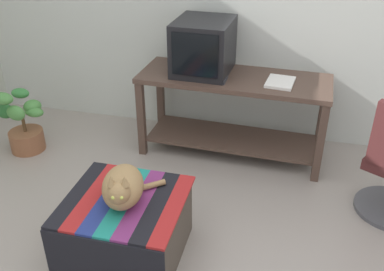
{
  "coord_description": "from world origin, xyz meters",
  "views": [
    {
      "loc": [
        0.63,
        -1.71,
        2.05
      ],
      "look_at": [
        -0.01,
        0.85,
        0.55
      ],
      "focal_mm": 40.91,
      "sensor_mm": 36.0,
      "label": 1
    }
  ],
  "objects_px": {
    "desk": "(233,102)",
    "tv_monitor": "(203,47)",
    "book": "(280,82)",
    "cat": "(123,187)",
    "potted_plant": "(23,126)",
    "keyboard": "(202,78)",
    "ottoman_with_blanket": "(127,227)"
  },
  "relations": [
    {
      "from": "keyboard",
      "to": "potted_plant",
      "type": "height_order",
      "value": "keyboard"
    },
    {
      "from": "book",
      "to": "ottoman_with_blanket",
      "type": "height_order",
      "value": "book"
    },
    {
      "from": "cat",
      "to": "potted_plant",
      "type": "height_order",
      "value": "cat"
    },
    {
      "from": "desk",
      "to": "ottoman_with_blanket",
      "type": "xyz_separation_m",
      "value": [
        -0.43,
        -1.39,
        -0.27
      ]
    },
    {
      "from": "desk",
      "to": "book",
      "type": "distance_m",
      "value": 0.44
    },
    {
      "from": "desk",
      "to": "tv_monitor",
      "type": "height_order",
      "value": "tv_monitor"
    },
    {
      "from": "desk",
      "to": "book",
      "type": "xyz_separation_m",
      "value": [
        0.37,
        -0.06,
        0.24
      ]
    },
    {
      "from": "cat",
      "to": "potted_plant",
      "type": "distance_m",
      "value": 1.71
    },
    {
      "from": "ottoman_with_blanket",
      "to": "keyboard",
      "type": "bearing_deg",
      "value": 81.85
    },
    {
      "from": "desk",
      "to": "keyboard",
      "type": "relative_size",
      "value": 3.93
    },
    {
      "from": "keyboard",
      "to": "ottoman_with_blanket",
      "type": "relative_size",
      "value": 0.56
    },
    {
      "from": "book",
      "to": "cat",
      "type": "bearing_deg",
      "value": -114.31
    },
    {
      "from": "desk",
      "to": "ottoman_with_blanket",
      "type": "relative_size",
      "value": 2.21
    },
    {
      "from": "keyboard",
      "to": "potted_plant",
      "type": "bearing_deg",
      "value": -167.65
    },
    {
      "from": "potted_plant",
      "to": "cat",
      "type": "bearing_deg",
      "value": -36.34
    },
    {
      "from": "keyboard",
      "to": "cat",
      "type": "height_order",
      "value": "keyboard"
    },
    {
      "from": "cat",
      "to": "potted_plant",
      "type": "xyz_separation_m",
      "value": [
        -1.36,
        1.0,
        -0.29
      ]
    },
    {
      "from": "desk",
      "to": "keyboard",
      "type": "bearing_deg",
      "value": -152.08
    },
    {
      "from": "book",
      "to": "cat",
      "type": "relative_size",
      "value": 0.61
    },
    {
      "from": "tv_monitor",
      "to": "potted_plant",
      "type": "height_order",
      "value": "tv_monitor"
    },
    {
      "from": "potted_plant",
      "to": "book",
      "type": "bearing_deg",
      "value": 9.41
    },
    {
      "from": "desk",
      "to": "cat",
      "type": "xyz_separation_m",
      "value": [
        -0.42,
        -1.41,
        0.05
      ]
    },
    {
      "from": "potted_plant",
      "to": "keyboard",
      "type": "bearing_deg",
      "value": 10.86
    },
    {
      "from": "tv_monitor",
      "to": "ottoman_with_blanket",
      "type": "bearing_deg",
      "value": -94.01
    },
    {
      "from": "ottoman_with_blanket",
      "to": "potted_plant",
      "type": "height_order",
      "value": "potted_plant"
    },
    {
      "from": "tv_monitor",
      "to": "desk",
      "type": "bearing_deg",
      "value": -8.64
    },
    {
      "from": "tv_monitor",
      "to": "ottoman_with_blanket",
      "type": "height_order",
      "value": "tv_monitor"
    },
    {
      "from": "book",
      "to": "cat",
      "type": "height_order",
      "value": "book"
    },
    {
      "from": "desk",
      "to": "potted_plant",
      "type": "bearing_deg",
      "value": -164.81
    },
    {
      "from": "desk",
      "to": "potted_plant",
      "type": "relative_size",
      "value": 2.61
    },
    {
      "from": "ottoman_with_blanket",
      "to": "book",
      "type": "bearing_deg",
      "value": 59.08
    },
    {
      "from": "desk",
      "to": "cat",
      "type": "relative_size",
      "value": 3.61
    }
  ]
}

